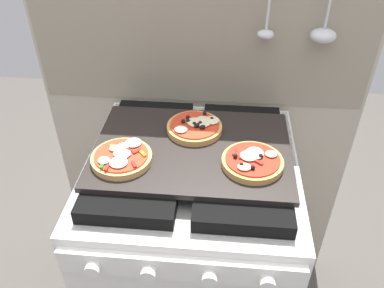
{
  "coord_description": "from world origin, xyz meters",
  "views": [
    {
      "loc": [
        0.08,
        -0.86,
        1.58
      ],
      "look_at": [
        0.0,
        0.0,
        0.93
      ],
      "focal_mm": 37.17,
      "sensor_mm": 36.0,
      "label": 1
    }
  ],
  "objects_px": {
    "baking_tray": "(192,149)",
    "pizza_right": "(252,161)",
    "pizza_left": "(122,157)",
    "pizza_center": "(197,126)",
    "stove": "(192,254)"
  },
  "relations": [
    {
      "from": "baking_tray",
      "to": "pizza_center",
      "type": "height_order",
      "value": "pizza_center"
    },
    {
      "from": "stove",
      "to": "pizza_left",
      "type": "bearing_deg",
      "value": -157.04
    },
    {
      "from": "stove",
      "to": "pizza_left",
      "type": "distance_m",
      "value": 0.52
    },
    {
      "from": "pizza_center",
      "to": "pizza_right",
      "type": "bearing_deg",
      "value": -42.25
    },
    {
      "from": "baking_tray",
      "to": "pizza_left",
      "type": "bearing_deg",
      "value": -156.59
    },
    {
      "from": "pizza_left",
      "to": "pizza_center",
      "type": "height_order",
      "value": "pizza_center"
    },
    {
      "from": "baking_tray",
      "to": "stove",
      "type": "bearing_deg",
      "value": -90.0
    },
    {
      "from": "pizza_left",
      "to": "pizza_right",
      "type": "distance_m",
      "value": 0.34
    },
    {
      "from": "baking_tray",
      "to": "pizza_right",
      "type": "height_order",
      "value": "pizza_right"
    },
    {
      "from": "stove",
      "to": "pizza_left",
      "type": "relative_size",
      "value": 5.63
    },
    {
      "from": "baking_tray",
      "to": "pizza_center",
      "type": "bearing_deg",
      "value": 85.29
    },
    {
      "from": "stove",
      "to": "pizza_right",
      "type": "distance_m",
      "value": 0.51
    },
    {
      "from": "baking_tray",
      "to": "pizza_right",
      "type": "xyz_separation_m",
      "value": [
        0.16,
        -0.06,
        0.02
      ]
    },
    {
      "from": "stove",
      "to": "pizza_right",
      "type": "relative_size",
      "value": 5.63
    },
    {
      "from": "stove",
      "to": "baking_tray",
      "type": "height_order",
      "value": "baking_tray"
    }
  ]
}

